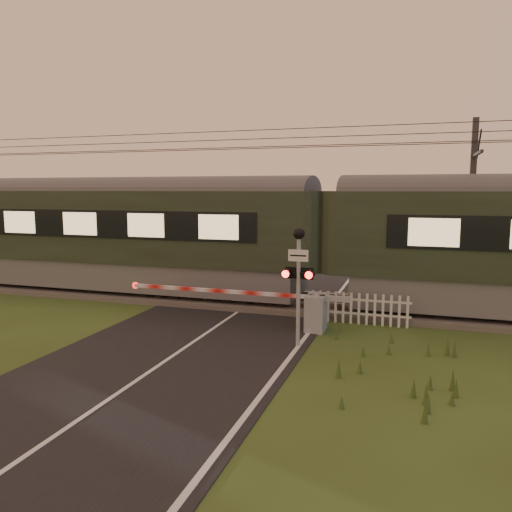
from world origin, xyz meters
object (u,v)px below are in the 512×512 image
(crossing_signal, at_px, (299,266))
(catenary_mast, at_px, (471,208))
(picket_fence, at_px, (359,309))
(boom_gate, at_px, (304,310))
(train, at_px, (327,239))

(crossing_signal, distance_m, catenary_mast, 8.32)
(picket_fence, relative_size, catenary_mast, 0.47)
(boom_gate, xyz_separation_m, catenary_mast, (4.82, 5.21, 2.80))
(boom_gate, relative_size, picket_fence, 2.29)
(train, relative_size, catenary_mast, 6.91)
(train, xyz_separation_m, picket_fence, (1.33, -1.89, -1.90))
(boom_gate, bearing_deg, picket_fence, 36.77)
(boom_gate, xyz_separation_m, picket_fence, (1.46, 1.09, -0.11))
(crossing_signal, relative_size, picket_fence, 1.02)
(crossing_signal, relative_size, catenary_mast, 0.48)
(catenary_mast, bearing_deg, crossing_signal, -124.30)
(catenary_mast, bearing_deg, boom_gate, -132.81)
(crossing_signal, height_order, picket_fence, crossing_signal)
(picket_fence, bearing_deg, boom_gate, -143.23)
(train, xyz_separation_m, boom_gate, (-0.13, -2.98, -1.78))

